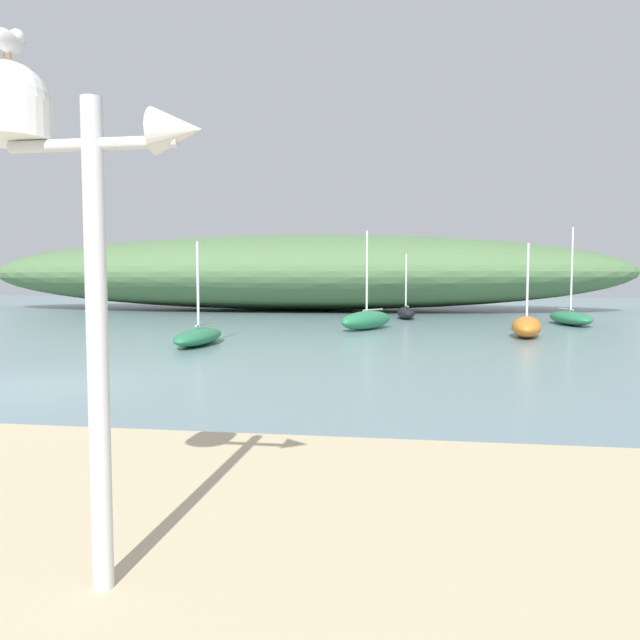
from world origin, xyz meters
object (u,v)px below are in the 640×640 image
mast_structure (43,160)px  sailboat_inner_mooring (406,312)px  sailboat_west_reach (570,318)px  sailboat_centre_water (527,326)px  sailboat_east_reach (199,336)px  seagull_on_radar (8,40)px  sailboat_off_point (367,320)px

mast_structure → sailboat_inner_mooring: size_ratio=0.91×
sailboat_west_reach → mast_structure: bearing=-110.8°
mast_structure → sailboat_centre_water: (6.18, 18.17, -2.28)m
mast_structure → sailboat_east_reach: bearing=106.9°
sailboat_west_reach → seagull_on_radar: bearing=-111.2°
sailboat_off_point → sailboat_inner_mooring: sailboat_off_point is taller
sailboat_off_point → sailboat_inner_mooring: (1.55, 6.84, -0.06)m
sailboat_centre_water → sailboat_inner_mooring: bearing=114.4°
seagull_on_radar → sailboat_centre_water: 19.47m
sailboat_east_reach → sailboat_west_reach: size_ratio=0.78×
sailboat_inner_mooring → seagull_on_radar: bearing=-94.6°
sailboat_east_reach → sailboat_inner_mooring: 14.67m
mast_structure → sailboat_west_reach: sailboat_west_reach is taller
sailboat_east_reach → sailboat_centre_water: bearing=21.2°
sailboat_inner_mooring → mast_structure: bearing=-94.2°
seagull_on_radar → sailboat_inner_mooring: (2.19, 27.37, -3.00)m
sailboat_east_reach → sailboat_inner_mooring: bearing=64.7°
sailboat_centre_water → sailboat_west_reach: sailboat_west_reach is taller
sailboat_east_reach → sailboat_west_reach: (13.53, 10.22, 0.05)m
sailboat_centre_water → sailboat_inner_mooring: size_ratio=0.98×
sailboat_off_point → sailboat_inner_mooring: size_ratio=1.19×
seagull_on_radar → sailboat_east_reach: bearing=106.1°
sailboat_centre_water → sailboat_west_reach: bearing=63.5°
mast_structure → sailboat_west_reach: bearing=69.2°
seagull_on_radar → sailboat_east_reach: (-4.08, 14.11, -3.06)m
seagull_on_radar → mast_structure: bearing=-4.3°
sailboat_east_reach → sailboat_inner_mooring: sailboat_inner_mooring is taller
sailboat_off_point → mast_structure: bearing=-91.2°
sailboat_inner_mooring → sailboat_west_reach: size_ratio=0.77×
sailboat_west_reach → sailboat_centre_water: bearing=-116.5°
seagull_on_radar → sailboat_centre_water: size_ratio=0.09×
seagull_on_radar → sailboat_east_reach: 15.00m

